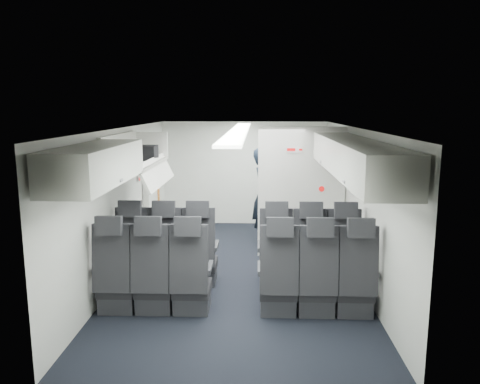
# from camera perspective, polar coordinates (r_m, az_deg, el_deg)

# --- Properties ---
(cabin_shell) EXTENTS (3.41, 6.01, 2.16)m
(cabin_shell) POSITION_cam_1_polar(r_m,az_deg,el_deg) (6.84, -0.12, -0.81)
(cabin_shell) COLOR black
(cabin_shell) RESTS_ON ground
(seat_row_front) EXTENTS (3.33, 0.56, 1.24)m
(seat_row_front) POSITION_cam_1_polar(r_m,az_deg,el_deg) (6.50, -0.29, -7.97)
(seat_row_front) COLOR black
(seat_row_front) RESTS_ON cabin_shell
(seat_row_mid) EXTENTS (3.33, 0.56, 1.24)m
(seat_row_mid) POSITION_cam_1_polar(r_m,az_deg,el_deg) (5.66, -0.67, -10.82)
(seat_row_mid) COLOR black
(seat_row_mid) RESTS_ON cabin_shell
(overhead_bin_left_rear) EXTENTS (0.53, 1.80, 0.40)m
(overhead_bin_left_rear) POSITION_cam_1_polar(r_m,az_deg,el_deg) (5.02, -17.22, 3.18)
(overhead_bin_left_rear) COLOR silver
(overhead_bin_left_rear) RESTS_ON cabin_shell
(overhead_bin_left_front_open) EXTENTS (0.64, 1.70, 0.72)m
(overhead_bin_left_front_open) POSITION_cam_1_polar(r_m,az_deg,el_deg) (6.71, -12.64, 4.02)
(overhead_bin_left_front_open) COLOR #9E9E93
(overhead_bin_left_front_open) RESTS_ON cabin_shell
(overhead_bin_right_rear) EXTENTS (0.53, 1.80, 0.40)m
(overhead_bin_right_rear) POSITION_cam_1_polar(r_m,az_deg,el_deg) (4.88, 15.65, 3.06)
(overhead_bin_right_rear) COLOR silver
(overhead_bin_right_rear) RESTS_ON cabin_shell
(overhead_bin_right_front) EXTENTS (0.53, 1.70, 0.40)m
(overhead_bin_right_front) POSITION_cam_1_polar(r_m,az_deg,el_deg) (6.58, 12.11, 5.00)
(overhead_bin_right_front) COLOR silver
(overhead_bin_right_front) RESTS_ON cabin_shell
(bulkhead_partition) EXTENTS (1.40, 0.15, 2.13)m
(bulkhead_partition) POSITION_cam_1_polar(r_m,az_deg,el_deg) (7.66, 7.45, -0.06)
(bulkhead_partition) COLOR silver
(bulkhead_partition) RESTS_ON cabin_shell
(galley_unit) EXTENTS (0.85, 0.52, 1.90)m
(galley_unit) POSITION_cam_1_polar(r_m,az_deg,el_deg) (9.57, 6.19, 1.27)
(galley_unit) COLOR #939399
(galley_unit) RESTS_ON cabin_shell
(boarding_door) EXTENTS (0.12, 1.27, 1.86)m
(boarding_door) POSITION_cam_1_polar(r_m,az_deg,el_deg) (8.60, -10.70, 0.16)
(boarding_door) COLOR silver
(boarding_door) RESTS_ON cabin_shell
(flight_attendant) EXTENTS (0.47, 0.67, 1.74)m
(flight_attendant) POSITION_cam_1_polar(r_m,az_deg,el_deg) (8.41, 2.98, -0.48)
(flight_attendant) COLOR black
(flight_attendant) RESTS_ON ground
(carry_on_bag) EXTENTS (0.40, 0.29, 0.23)m
(carry_on_bag) POSITION_cam_1_polar(r_m,az_deg,el_deg) (6.97, -11.71, 4.64)
(carry_on_bag) COLOR black
(carry_on_bag) RESTS_ON overhead_bin_left_front_open
(papers) EXTENTS (0.20, 0.03, 0.14)m
(papers) POSITION_cam_1_polar(r_m,az_deg,el_deg) (8.33, 4.30, 0.76)
(papers) COLOR white
(papers) RESTS_ON flight_attendant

